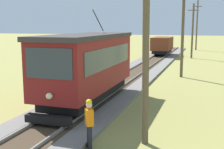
# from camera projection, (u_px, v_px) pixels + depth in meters

# --- Properties ---
(red_tram) EXTENTS (2.60, 8.54, 4.79)m
(red_tram) POSITION_uv_depth(u_px,v_px,m) (88.00, 65.00, 15.56)
(red_tram) COLOR maroon
(red_tram) RESTS_ON rail_right
(freight_car) EXTENTS (2.40, 5.20, 2.31)m
(freight_car) POSITION_uv_depth(u_px,v_px,m) (162.00, 45.00, 40.20)
(freight_car) COLOR brown
(freight_car) RESTS_ON rail_right
(utility_pole_near_tram) EXTENTS (1.40, 0.58, 7.82)m
(utility_pole_near_tram) POSITION_uv_depth(u_px,v_px,m) (146.00, 33.00, 9.98)
(utility_pole_near_tram) COLOR brown
(utility_pole_near_tram) RESTS_ON ground
(utility_pole_mid) EXTENTS (1.40, 0.53, 8.03)m
(utility_pole_mid) POSITION_uv_depth(u_px,v_px,m) (183.00, 27.00, 23.69)
(utility_pole_mid) COLOR brown
(utility_pole_mid) RESTS_ON ground
(utility_pole_far) EXTENTS (1.40, 0.54, 6.96)m
(utility_pole_far) POSITION_uv_depth(u_px,v_px,m) (193.00, 30.00, 37.73)
(utility_pole_far) COLOR brown
(utility_pole_far) RESTS_ON ground
(utility_pole_distant) EXTENTS (1.40, 0.34, 8.33)m
(utility_pole_distant) POSITION_uv_depth(u_px,v_px,m) (197.00, 25.00, 49.69)
(utility_pole_distant) COLOR brown
(utility_pole_distant) RESTS_ON ground
(track_worker) EXTENTS (0.42, 0.45, 1.78)m
(track_worker) POSITION_uv_depth(u_px,v_px,m) (89.00, 122.00, 10.18)
(track_worker) COLOR black
(track_worker) RESTS_ON ground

